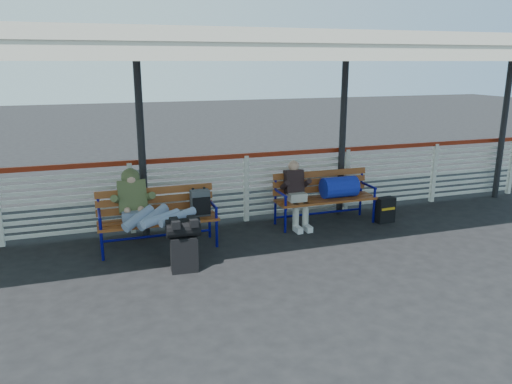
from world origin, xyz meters
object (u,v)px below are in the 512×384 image
object	(u,v)px
luggage_stack	(184,243)
bench_right	(332,189)
bench_left	(168,210)
companion_person	(296,193)
traveler_man	(151,212)
suitcase_side	(385,210)

from	to	relation	value
luggage_stack	bench_right	bearing A→B (deg)	27.54
bench_left	companion_person	xyz separation A→B (m)	(2.25, 0.24, 0.02)
traveler_man	suitcase_side	size ratio (longest dim) A/B	3.59
bench_left	traveler_man	size ratio (longest dim) A/B	1.10
luggage_stack	bench_right	size ratio (longest dim) A/B	0.42
bench_right	companion_person	bearing A→B (deg)	-179.89
luggage_stack	traveler_man	xyz separation A→B (m)	(-0.35, 0.69, 0.27)
companion_person	bench_left	bearing A→B (deg)	-173.89
traveler_man	bench_right	bearing A→B (deg)	10.39
traveler_man	companion_person	distance (m)	2.62
bench_right	companion_person	xyz separation A→B (m)	(-0.69, -0.00, -0.01)
bench_left	suitcase_side	distance (m)	3.87
companion_person	suitcase_side	size ratio (longest dim) A/B	2.51
luggage_stack	bench_left	distance (m)	1.05
bench_left	suitcase_side	world-z (taller)	bench_left
luggage_stack	suitcase_side	world-z (taller)	luggage_stack
companion_person	suitcase_side	bearing A→B (deg)	-10.54
companion_person	suitcase_side	distance (m)	1.67
bench_right	traveler_man	distance (m)	3.30
bench_left	suitcase_side	xyz separation A→B (m)	(3.85, -0.06, -0.35)
suitcase_side	bench_left	bearing A→B (deg)	174.76
luggage_stack	suitcase_side	bearing A→B (deg)	18.14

